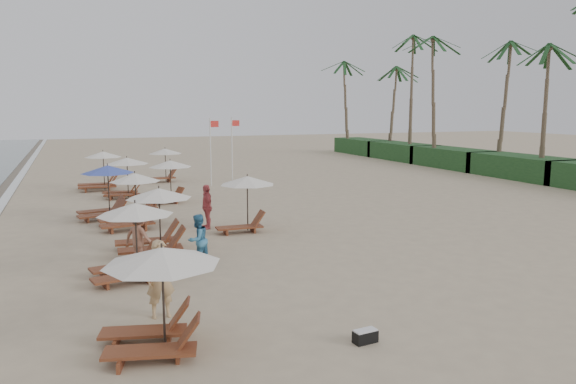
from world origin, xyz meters
name	(u,v)px	position (x,y,z in m)	size (l,w,h in m)	color
ground	(336,263)	(0.00, 0.00, 0.00)	(160.00, 160.00, 0.00)	tan
shrub_hedge	(522,167)	(22.00, 14.50, 0.80)	(3.20, 53.00, 1.60)	#193D1C
palm_row	(519,36)	(21.91, 15.40, 9.91)	(7.00, 52.00, 12.30)	brown
lounger_station_0	(154,295)	(-6.35, -4.42, 1.20)	(2.58, 2.39, 2.16)	brown
lounger_station_1	(129,241)	(-6.33, 0.74, 1.13)	(2.53, 2.19, 2.23)	brown
lounger_station_2	(152,223)	(-5.29, 3.50, 1.04)	(2.69, 2.23, 2.23)	brown
lounger_station_3	(129,204)	(-5.62, 7.85, 1.00)	(2.64, 2.18, 2.28)	brown
lounger_station_4	(103,192)	(-6.46, 10.37, 1.20)	(2.67, 2.34, 2.39)	brown
lounger_station_5	(124,177)	(-5.06, 16.03, 1.18)	(2.63, 2.37, 2.22)	brown
lounger_station_6	(99,173)	(-6.19, 19.61, 1.03)	(2.72, 2.18, 2.33)	brown
inland_station_0	(244,196)	(-1.37, 5.46, 1.43)	(2.59, 2.24, 2.22)	brown
inland_station_1	(168,176)	(-3.09, 13.36, 1.45)	(2.61, 2.24, 2.22)	brown
inland_station_2	(162,163)	(-2.05, 21.91, 1.27)	(2.87, 2.24, 2.22)	brown
beachgoer_near	(161,279)	(-5.94, -2.59, 0.94)	(0.68, 0.45, 1.87)	tan
beachgoer_mid_a	(198,240)	(-4.16, 1.44, 0.81)	(0.79, 0.62, 1.63)	teal
beachgoer_mid_b	(139,237)	(-5.86, 2.23, 0.87)	(1.12, 0.64, 1.73)	#93604B
beachgoer_far_a	(207,207)	(-2.65, 6.56, 0.92)	(1.07, 0.45, 1.83)	#C44E53
duffel_bag	(365,336)	(-2.16, -5.66, 0.15)	(0.54, 0.31, 0.29)	black
flag_pole_near	(211,148)	(0.57, 18.74, 2.41)	(0.59, 0.08, 4.34)	silver
flag_pole_far	(232,145)	(2.67, 21.18, 2.39)	(0.59, 0.08, 4.31)	silver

